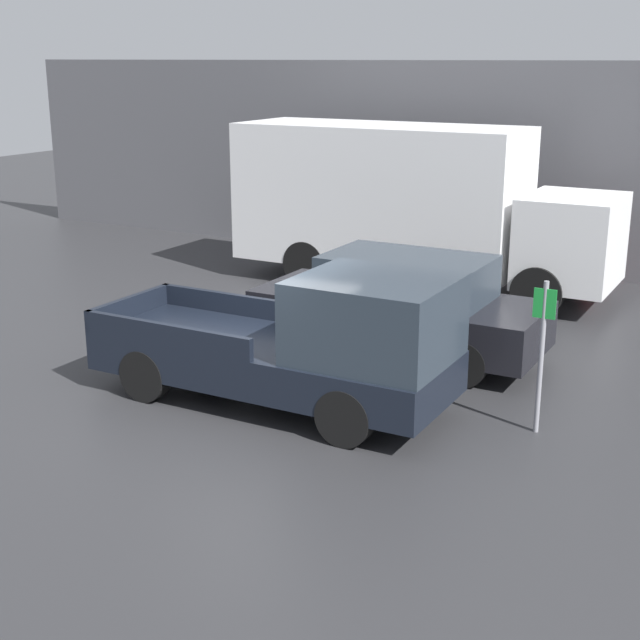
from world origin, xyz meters
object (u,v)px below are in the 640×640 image
(parking_sign, at_px, (542,348))
(newspaper_box, at_px, (581,258))
(car, at_px, (401,306))
(pickup_truck, at_px, (306,345))
(delivery_truck, at_px, (405,202))

(parking_sign, bearing_deg, newspaper_box, 99.63)
(car, relative_size, parking_sign, 2.31)
(pickup_truck, distance_m, car, 2.88)
(delivery_truck, distance_m, parking_sign, 8.19)
(newspaper_box, bearing_deg, delivery_truck, -143.57)
(car, bearing_deg, delivery_truck, 112.99)
(pickup_truck, height_order, car, pickup_truck)
(car, xyz_separation_m, delivery_truck, (-1.90, 4.48, 1.00))
(delivery_truck, relative_size, parking_sign, 3.92)
(parking_sign, height_order, newspaper_box, parking_sign)
(pickup_truck, xyz_separation_m, car, (0.22, 2.87, -0.09))
(car, xyz_separation_m, parking_sign, (2.95, -2.08, 0.32))
(car, xyz_separation_m, newspaper_box, (1.42, 6.94, -0.38))
(parking_sign, bearing_deg, pickup_truck, -166.03)
(delivery_truck, height_order, parking_sign, delivery_truck)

